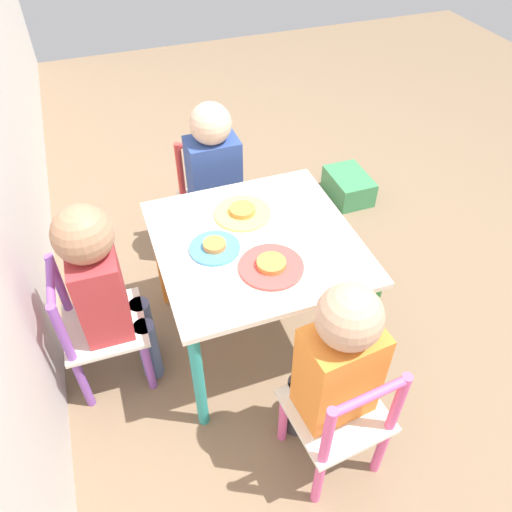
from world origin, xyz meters
The scene contains 12 objects.
ground_plane centered at (0.00, 0.00, 0.00)m, with size 6.00×6.00×0.00m, color #7F664C.
kids_table centered at (0.00, 0.00, 0.42)m, with size 0.63×0.63×0.48m.
chair_red centered at (0.55, 0.01, 0.24)m, with size 0.26×0.26×0.50m.
chair_pink centered at (-0.54, -0.06, 0.24)m, with size 0.29×0.29×0.50m.
chair_purple centered at (0.01, 0.55, 0.24)m, with size 0.26×0.26×0.50m.
child_right centered at (0.49, 0.00, 0.43)m, with size 0.22×0.20×0.71m.
child_left centered at (-0.48, -0.05, 0.43)m, with size 0.22×0.21×0.73m.
child_back centered at (0.01, 0.49, 0.44)m, with size 0.20×0.22×0.73m.
plate_right centered at (0.14, 0.00, 0.49)m, with size 0.19×0.19×0.03m.
plate_left centered at (-0.14, 0.00, 0.49)m, with size 0.20×0.20×0.03m.
plate_back centered at (0.00, 0.14, 0.49)m, with size 0.16×0.16×0.03m.
storage_bin centered at (0.68, -0.74, 0.06)m, with size 0.26×0.18×0.13m.
Camera 1 is at (-1.13, 0.40, 1.54)m, focal length 35.00 mm.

